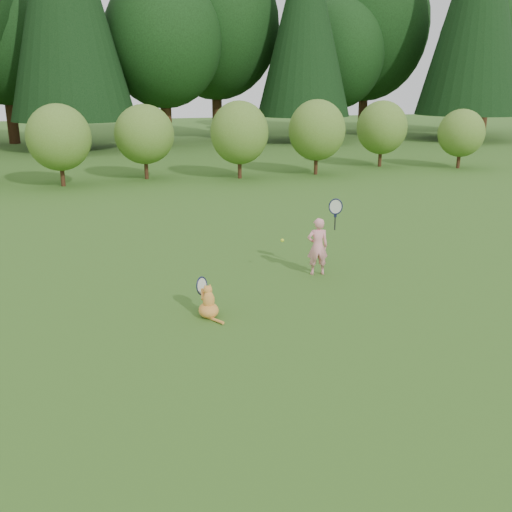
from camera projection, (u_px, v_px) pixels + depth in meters
name	position (u px, v px, depth m)	size (l,w,h in m)	color
ground	(259.00, 319.00, 8.27)	(100.00, 100.00, 0.00)	#2A5217
shrub_row	(149.00, 140.00, 19.78)	(28.00, 3.00, 2.80)	#4B6A21
child	(318.00, 245.00, 10.04)	(0.58, 0.34, 1.54)	pink
cat	(208.00, 300.00, 8.27)	(0.35, 0.67, 0.68)	orange
tennis_ball	(282.00, 240.00, 10.08)	(0.06, 0.06, 0.06)	yellow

